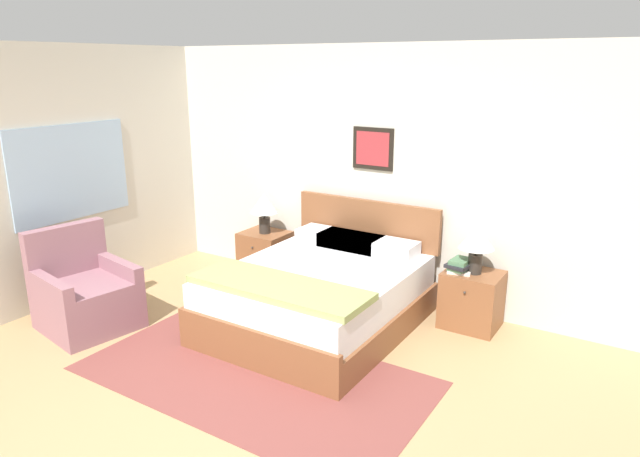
% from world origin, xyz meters
% --- Properties ---
extents(ground_plane, '(16.00, 16.00, 0.00)m').
position_xyz_m(ground_plane, '(0.00, 0.00, 0.00)').
color(ground_plane, tan).
extents(wall_back, '(7.77, 0.09, 2.60)m').
position_xyz_m(wall_back, '(-0.00, 2.80, 1.30)').
color(wall_back, beige).
rests_on(wall_back, ground_plane).
extents(wall_left, '(0.08, 5.17, 2.60)m').
position_xyz_m(wall_left, '(-2.72, 1.37, 1.30)').
color(wall_left, beige).
rests_on(wall_left, ground_plane).
extents(area_rug_main, '(2.78, 1.49, 0.01)m').
position_xyz_m(area_rug_main, '(-0.07, 0.69, 0.00)').
color(area_rug_main, brown).
rests_on(area_rug_main, ground_plane).
extents(bed, '(1.62, 1.97, 1.04)m').
position_xyz_m(bed, '(-0.12, 1.76, 0.32)').
color(bed, brown).
rests_on(bed, ground_plane).
extents(armchair, '(0.91, 0.88, 0.94)m').
position_xyz_m(armchair, '(-1.98, 0.56, 0.31)').
color(armchair, '#8E606B').
rests_on(armchair, ground_plane).
extents(nightstand_near_window, '(0.52, 0.46, 0.54)m').
position_xyz_m(nightstand_near_window, '(-1.34, 2.50, 0.27)').
color(nightstand_near_window, brown).
rests_on(nightstand_near_window, ground_plane).
extents(nightstand_by_door, '(0.52, 0.46, 0.54)m').
position_xyz_m(nightstand_by_door, '(1.10, 2.50, 0.27)').
color(nightstand_by_door, brown).
rests_on(nightstand_by_door, ground_plane).
extents(table_lamp_near_window, '(0.33, 0.33, 0.46)m').
position_xyz_m(table_lamp_near_window, '(-1.32, 2.48, 0.86)').
color(table_lamp_near_window, '#2D2823').
rests_on(table_lamp_near_window, nightstand_near_window).
extents(table_lamp_by_door, '(0.33, 0.33, 0.46)m').
position_xyz_m(table_lamp_by_door, '(1.11, 2.48, 0.86)').
color(table_lamp_by_door, '#2D2823').
rests_on(table_lamp_by_door, nightstand_by_door).
extents(book_thick_bottom, '(0.25, 0.26, 0.03)m').
position_xyz_m(book_thick_bottom, '(0.98, 2.45, 0.55)').
color(book_thick_bottom, silver).
rests_on(book_thick_bottom, nightstand_by_door).
extents(book_hardcover_middle, '(0.19, 0.26, 0.03)m').
position_xyz_m(book_hardcover_middle, '(0.98, 2.45, 0.58)').
color(book_hardcover_middle, '#4C7551').
rests_on(book_hardcover_middle, book_thick_bottom).
extents(book_novel_upper, '(0.24, 0.30, 0.03)m').
position_xyz_m(book_novel_upper, '(0.98, 2.45, 0.61)').
color(book_novel_upper, '#232328').
rests_on(book_novel_upper, book_hardcover_middle).
extents(book_slim_near_top, '(0.17, 0.24, 0.04)m').
position_xyz_m(book_slim_near_top, '(0.98, 2.45, 0.64)').
color(book_slim_near_top, '#4C7551').
rests_on(book_slim_near_top, book_novel_upper).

